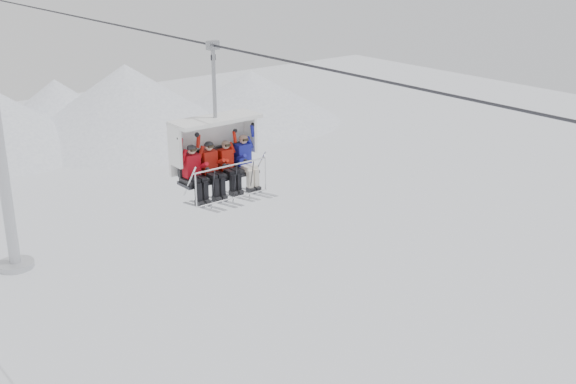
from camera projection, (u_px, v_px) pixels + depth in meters
lift_tower_right at (1, 158)px, 34.44m from camera, size 2.00×1.80×13.48m
haul_cable at (288, 61)px, 15.73m from camera, size 0.06×50.00×0.06m
chairlift_carrier at (214, 146)px, 18.92m from camera, size 2.37×1.17×3.98m
skier_far_left at (194, 171)px, 18.38m from camera, size 0.41×1.69×1.62m
skier_center_left at (211, 167)px, 18.68m from camera, size 0.41×1.69×1.62m
skier_center_right at (228, 165)px, 18.99m from camera, size 0.37×1.69×1.51m
skier_far_right at (246, 160)px, 19.32m from camera, size 0.40×1.69×1.60m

